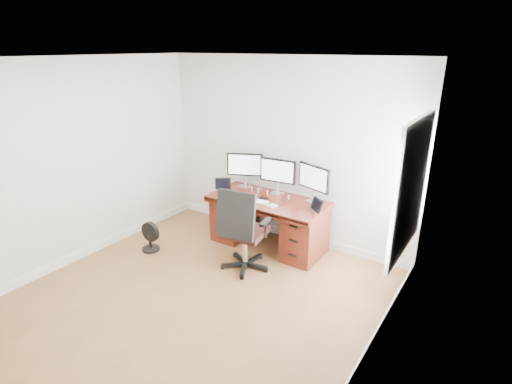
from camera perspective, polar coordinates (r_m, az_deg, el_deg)
The scene contains 20 objects.
ground at distance 4.81m, azimuth -10.32°, elevation -15.99°, with size 4.50×4.50×0.00m, color brown.
back_wall at distance 5.88m, azimuth 4.05°, elevation 5.77°, with size 4.00×0.10×2.70m, color silver.
right_wall at distance 3.28m, azimuth 16.01°, elevation -7.07°, with size 0.10×4.50×2.70m.
desk at distance 5.86m, azimuth 1.79°, elevation -4.10°, with size 1.70×0.80×0.75m.
office_chair at distance 5.26m, azimuth -1.86°, elevation -7.35°, with size 0.70×0.70×1.16m.
floor_fan at distance 6.00m, azimuth -14.93°, elevation -6.22°, with size 0.30×0.25×0.43m.
monitor_left at distance 6.11m, azimuth -1.59°, elevation 3.77°, with size 0.51×0.26×0.53m.
monitor_center at distance 5.81m, azimuth 3.10°, elevation 2.88°, with size 0.55×0.16×0.53m.
monitor_right at distance 5.55m, azimuth 8.26°, elevation 1.87°, with size 0.53×0.21×0.53m.
tablet_left at distance 6.05m, azimuth -4.80°, elevation 1.06°, with size 0.23×0.20×0.19m.
tablet_right at distance 5.28m, azimuth 8.63°, elevation -2.01°, with size 0.23×0.20×0.19m.
keyboard at distance 5.59m, azimuth 0.35°, elevation -1.34°, with size 0.29×0.12×0.01m, color white.
trackpad at distance 5.46m, azimuth 2.34°, elevation -1.95°, with size 0.12×0.12×0.01m, color #BABCC1.
drawing_tablet at distance 5.71m, azimuth -1.62°, elevation -0.92°, with size 0.19×0.12×0.01m, color black.
phone at distance 5.72m, azimuth 1.11°, elevation -0.88°, with size 0.12×0.06×0.01m, color black.
figurine_pink at distance 5.99m, azimuth -0.61°, elevation 0.49°, with size 0.03×0.03×0.07m.
figurine_blue at distance 5.93m, azimuth 0.35°, elevation 0.28°, with size 0.03×0.03×0.07m.
figurine_orange at distance 5.85m, azimuth 1.62°, elevation -0.01°, with size 0.03×0.03×0.07m.
figurine_brown at distance 5.75m, azimuth 3.42°, elevation -0.42°, with size 0.03×0.03×0.07m.
figurine_purple at distance 5.68m, azimuth 4.70°, elevation -0.70°, with size 0.03×0.03×0.07m.
Camera 1 is at (2.79, -2.72, 2.81)m, focal length 28.00 mm.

